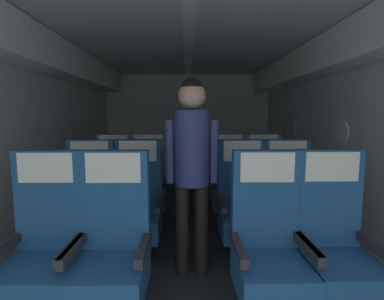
% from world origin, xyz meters
% --- Properties ---
extents(ground, '(3.67, 6.35, 0.02)m').
position_xyz_m(ground, '(0.00, 2.97, -0.01)').
color(ground, '#23282D').
extents(fuselage_shell, '(3.55, 6.00, 2.25)m').
position_xyz_m(fuselage_shell, '(0.00, 3.24, 1.61)').
color(fuselage_shell, silver).
rests_on(fuselage_shell, ground).
extents(seat_a_left_window, '(0.48, 0.51, 1.11)m').
position_xyz_m(seat_a_left_window, '(-0.96, 1.62, 0.46)').
color(seat_a_left_window, '#38383D').
rests_on(seat_a_left_window, ground).
extents(seat_a_left_aisle, '(0.48, 0.51, 1.11)m').
position_xyz_m(seat_a_left_aisle, '(-0.51, 1.61, 0.46)').
color(seat_a_left_aisle, '#38383D').
rests_on(seat_a_left_aisle, ground).
extents(seat_a_right_aisle, '(0.48, 0.51, 1.11)m').
position_xyz_m(seat_a_right_aisle, '(0.95, 1.62, 0.46)').
color(seat_a_right_aisle, '#38383D').
rests_on(seat_a_right_aisle, ground).
extents(seat_a_right_window, '(0.48, 0.51, 1.11)m').
position_xyz_m(seat_a_right_window, '(0.51, 1.61, 0.46)').
color(seat_a_right_window, '#38383D').
rests_on(seat_a_right_window, ground).
extents(seat_b_left_window, '(0.48, 0.51, 1.11)m').
position_xyz_m(seat_b_left_window, '(-0.96, 2.49, 0.46)').
color(seat_b_left_window, '#38383D').
rests_on(seat_b_left_window, ground).
extents(seat_b_left_aisle, '(0.48, 0.51, 1.11)m').
position_xyz_m(seat_b_left_aisle, '(-0.50, 2.52, 0.46)').
color(seat_b_left_aisle, '#38383D').
rests_on(seat_b_left_aisle, ground).
extents(seat_b_right_aisle, '(0.48, 0.51, 1.11)m').
position_xyz_m(seat_b_right_aisle, '(0.96, 2.50, 0.46)').
color(seat_b_right_aisle, '#38383D').
rests_on(seat_b_right_aisle, ground).
extents(seat_b_right_window, '(0.48, 0.51, 1.11)m').
position_xyz_m(seat_b_right_window, '(0.51, 2.51, 0.46)').
color(seat_b_right_window, '#38383D').
rests_on(seat_b_right_window, ground).
extents(seat_c_left_window, '(0.48, 0.51, 1.11)m').
position_xyz_m(seat_c_left_window, '(-0.96, 3.39, 0.46)').
color(seat_c_left_window, '#38383D').
rests_on(seat_c_left_window, ground).
extents(seat_c_left_aisle, '(0.48, 0.51, 1.11)m').
position_xyz_m(seat_c_left_aisle, '(-0.51, 3.41, 0.46)').
color(seat_c_left_aisle, '#38383D').
rests_on(seat_c_left_aisle, ground).
extents(seat_c_right_aisle, '(0.48, 0.51, 1.11)m').
position_xyz_m(seat_c_right_aisle, '(0.96, 3.39, 0.46)').
color(seat_c_right_aisle, '#38383D').
rests_on(seat_c_right_aisle, ground).
extents(seat_c_right_window, '(0.48, 0.51, 1.11)m').
position_xyz_m(seat_c_right_window, '(0.50, 3.41, 0.46)').
color(seat_c_right_window, '#38383D').
rests_on(seat_c_right_window, ground).
extents(flight_attendant, '(0.43, 0.28, 1.64)m').
position_xyz_m(flight_attendant, '(0.02, 2.15, 1.01)').
color(flight_attendant, black).
rests_on(flight_attendant, ground).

